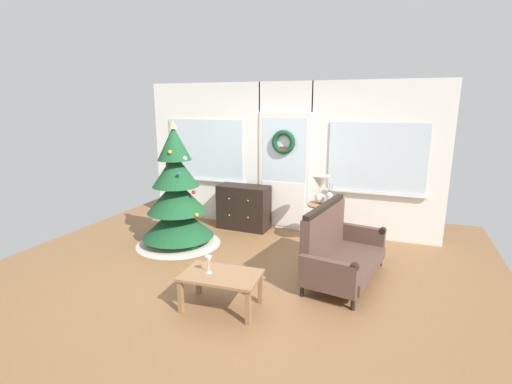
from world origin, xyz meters
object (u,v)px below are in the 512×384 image
Objects in this scene: settee_sofa at (338,250)px; wine_glass at (209,261)px; dresser_cabinet at (244,207)px; christmas_tree at (177,202)px; side_table at (323,216)px; gift_box at (191,244)px; coffee_table at (221,279)px; table_lamp at (320,185)px; flower_vase at (329,198)px.

settee_sofa is 7.91× the size of wine_glass.
christmas_tree is at bearing -121.88° from dresser_cabinet.
settee_sofa reaches higher than side_table.
settee_sofa reaches higher than gift_box.
christmas_tree is 2.15m from coffee_table.
settee_sofa is at bearing -67.39° from table_lamp.
side_table is 3.80× the size of gift_box.
gift_box is (-1.93, -0.87, -0.70)m from flower_vase.
flower_vase is (0.16, -0.10, -0.17)m from table_lamp.
christmas_tree is at bearing 134.79° from coffee_table.
table_lamp is (-0.06, 0.04, 0.48)m from side_table.
coffee_table is (-0.75, -2.22, -0.44)m from flower_vase.
settee_sofa is at bearing -4.06° from gift_box.
dresser_cabinet is at bearing 104.67° from wine_glass.
side_table is 3.42× the size of wine_glass.
side_table is (-0.41, 1.09, 0.10)m from settee_sofa.
christmas_tree is 11.07× the size of gift_box.
table_lamp is at bearing 21.37° from christmas_tree.
coffee_table reaches higher than gift_box.
side_table reaches higher than coffee_table.
flower_vase is at bearing -13.38° from dresser_cabinet.
side_table is 2.38m from coffee_table.
dresser_cabinet is 5.22× the size of gift_box.
side_table reaches higher than wine_glass.
christmas_tree reaches higher than table_lamp.
dresser_cabinet is at bearing 143.21° from settee_sofa.
flower_vase is at bearing -30.96° from side_table.
settee_sofa reaches higher than wine_glass.
christmas_tree is 2.59m from settee_sofa.
dresser_cabinet is at bearing 73.89° from gift_box.
coffee_table is at bearing -45.21° from christmas_tree.
dresser_cabinet is at bearing 58.12° from christmas_tree.
dresser_cabinet is 2.72m from coffee_table.
dresser_cabinet is at bearing 166.62° from flower_vase.
wine_glass reaches higher than gift_box.
wine_glass is 1.11× the size of gift_box.
coffee_table is at bearing -131.68° from settee_sofa.
christmas_tree is 2.05m from wine_glass.
coffee_table is at bearing -48.85° from gift_box.
dresser_cabinet is 1.50m from side_table.
settee_sofa is at bearing -73.20° from flower_vase.
christmas_tree reaches higher than settee_sofa.
coffee_table is at bearing -72.49° from dresser_cabinet.
table_lamp is 2.26× the size of wine_glass.
settee_sofa is at bearing -69.35° from side_table.
table_lamp is 2.47m from coffee_table.
side_table is 2.09m from gift_box.
settee_sofa is 1.71m from wine_glass.
table_lamp reaches higher than side_table.
side_table is at bearing -12.04° from dresser_cabinet.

